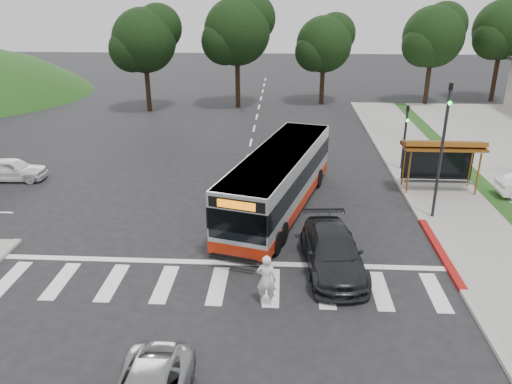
{
  "coord_description": "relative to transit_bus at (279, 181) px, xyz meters",
  "views": [
    {
      "loc": [
        2.31,
        -20.83,
        10.2
      ],
      "look_at": [
        1.13,
        0.45,
        1.6
      ],
      "focal_mm": 35.0,
      "sensor_mm": 36.0,
      "label": 1
    }
  ],
  "objects": [
    {
      "name": "west_car_white",
      "position": [
        -15.46,
        3.35,
        -0.85
      ],
      "size": [
        3.94,
        1.78,
        1.31
      ],
      "primitive_type": "imported",
      "rotation": [
        0.0,
        0.0,
        1.63
      ],
      "color": "white",
      "rests_on": "ground"
    },
    {
      "name": "traffic_signal_ne_short",
      "position": [
        7.43,
        6.34,
        0.97
      ],
      "size": [
        0.18,
        0.37,
        4.0
      ],
      "color": "black",
      "rests_on": "ground"
    },
    {
      "name": "transit_bus",
      "position": [
        0.0,
        0.0,
        0.0
      ],
      "size": [
        5.59,
        11.91,
        3.01
      ],
      "primitive_type": null,
      "rotation": [
        0.0,
        0.0,
        -0.27
      ],
      "color": "#A9ABAD",
      "rests_on": "ground"
    },
    {
      "name": "curb_east_red",
      "position": [
        6.83,
        -4.15,
        -1.43
      ],
      "size": [
        0.32,
        6.0,
        0.15
      ],
      "primitive_type": "cube",
      "color": "maroon",
      "rests_on": "ground"
    },
    {
      "name": "crosswalk_ladder",
      "position": [
        -2.17,
        -7.15,
        -1.5
      ],
      "size": [
        18.0,
        2.6,
        0.01
      ],
      "primitive_type": "cube",
      "color": "silver",
      "rests_on": "ground"
    },
    {
      "name": "tree_north_b",
      "position": [
        3.9,
        25.91,
        4.16
      ],
      "size": [
        5.72,
        5.33,
        8.43
      ],
      "color": "black",
      "rests_on": "ground"
    },
    {
      "name": "tree_ne_a",
      "position": [
        13.9,
        25.91,
        4.89
      ],
      "size": [
        6.16,
        5.74,
        9.3
      ],
      "color": "black",
      "rests_on": "parking_lot"
    },
    {
      "name": "sidewalk_east",
      "position": [
        8.83,
        5.85,
        -1.45
      ],
      "size": [
        4.0,
        40.0,
        0.12
      ],
      "primitive_type": "cube",
      "color": "gray",
      "rests_on": "ground"
    },
    {
      "name": "tree_north_c",
      "position": [
        -12.1,
        21.91,
        4.79
      ],
      "size": [
        6.16,
        5.74,
        9.3
      ],
      "color": "black",
      "rests_on": "ground"
    },
    {
      "name": "traffic_signal_ne_tall",
      "position": [
        7.43,
        -0.66,
        2.37
      ],
      "size": [
        0.18,
        0.37,
        6.5
      ],
      "color": "black",
      "rests_on": "ground"
    },
    {
      "name": "dark_sedan",
      "position": [
        2.18,
        -5.69,
        -0.74
      ],
      "size": [
        2.58,
        5.41,
        1.52
      ],
      "primitive_type": "imported",
      "rotation": [
        0.0,
        0.0,
        0.09
      ],
      "color": "#212427",
      "rests_on": "ground"
    },
    {
      "name": "ground",
      "position": [
        -2.17,
        -2.15,
        -1.51
      ],
      "size": [
        140.0,
        140.0,
        0.0
      ],
      "primitive_type": "plane",
      "color": "black",
      "rests_on": "ground"
    },
    {
      "name": "bus_shelter",
      "position": [
        8.63,
        2.95,
        0.84
      ],
      "size": [
        4.2,
        1.6,
        2.86
      ],
      "color": "brown",
      "rests_on": "sidewalk_east"
    },
    {
      "name": "pedestrian",
      "position": [
        -0.33,
        -8.16,
        -0.56
      ],
      "size": [
        0.75,
        0.56,
        1.89
      ],
      "primitive_type": "imported",
      "rotation": [
        0.0,
        0.0,
        2.98
      ],
      "color": "white",
      "rests_on": "ground"
    },
    {
      "name": "curb_east",
      "position": [
        6.83,
        5.85,
        -1.43
      ],
      "size": [
        0.3,
        40.0,
        0.15
      ],
      "primitive_type": "cube",
      "color": "#9E9991",
      "rests_on": "ground"
    },
    {
      "name": "tree_north_a",
      "position": [
        -4.09,
        23.92,
        5.42
      ],
      "size": [
        6.6,
        6.15,
        10.17
      ],
      "color": "black",
      "rests_on": "ground"
    },
    {
      "name": "tree_ne_b",
      "position": [
        20.9,
        27.91,
        5.41
      ],
      "size": [
        6.16,
        5.74,
        10.02
      ],
      "color": "black",
      "rests_on": "ground"
    }
  ]
}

